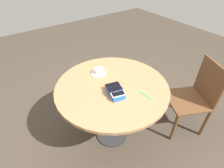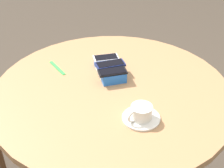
# 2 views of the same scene
# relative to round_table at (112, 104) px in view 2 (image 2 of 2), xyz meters

# --- Properties ---
(round_table) EXTENTS (1.08, 1.08, 0.75)m
(round_table) POSITION_rel_round_table_xyz_m (0.00, 0.00, 0.00)
(round_table) COLOR #2D2D2D
(round_table) RESTS_ON ground_plane
(phone_box) EXTENTS (0.22, 0.15, 0.05)m
(phone_box) POSITION_rel_round_table_xyz_m (-0.11, 0.05, 0.12)
(phone_box) COLOR blue
(phone_box) RESTS_ON round_table
(phone_white) EXTENTS (0.09, 0.13, 0.01)m
(phone_white) POSITION_rel_round_table_xyz_m (-0.18, 0.06, 0.15)
(phone_white) COLOR silver
(phone_white) RESTS_ON phone_box
(phone_navy) EXTENTS (0.08, 0.15, 0.01)m
(phone_navy) POSITION_rel_round_table_xyz_m (-0.11, 0.05, 0.15)
(phone_navy) COLOR navy
(phone_navy) RESTS_ON phone_box
(phone_black) EXTENTS (0.09, 0.14, 0.01)m
(phone_black) POSITION_rel_round_table_xyz_m (-0.05, 0.03, 0.15)
(phone_black) COLOR black
(phone_black) RESTS_ON phone_box
(saucer) EXTENTS (0.15, 0.15, 0.01)m
(saucer) POSITION_rel_round_table_xyz_m (0.24, 0.00, 0.10)
(saucer) COLOR silver
(saucer) RESTS_ON round_table
(coffee_cup) EXTENTS (0.09, 0.12, 0.06)m
(coffee_cup) POSITION_rel_round_table_xyz_m (0.24, 0.00, 0.13)
(coffee_cup) COLOR silver
(coffee_cup) RESTS_ON saucer
(lanyard_strap) EXTENTS (0.15, 0.03, 0.00)m
(lanyard_strap) POSITION_rel_round_table_xyz_m (-0.28, -0.16, 0.10)
(lanyard_strap) COLOR green
(lanyard_strap) RESTS_ON round_table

